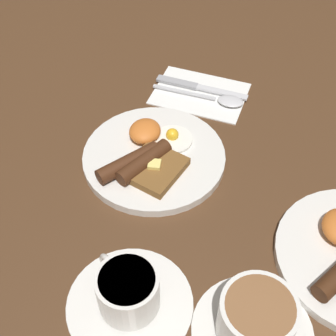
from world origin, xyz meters
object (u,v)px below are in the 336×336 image
(teacup_near, at_px, (128,295))
(breakfast_plate_near, at_px, (152,156))
(teacup_far, at_px, (256,322))
(spoon, at_px, (221,99))
(knife, at_px, (196,87))

(teacup_near, bearing_deg, breakfast_plate_near, -167.81)
(teacup_far, distance_m, spoon, 0.45)
(teacup_near, distance_m, spoon, 0.44)
(breakfast_plate_near, distance_m, teacup_near, 0.26)
(teacup_near, xyz_separation_m, spoon, (-0.44, 0.02, -0.02))
(breakfast_plate_near, bearing_deg, knife, 174.48)
(knife, distance_m, spoon, 0.06)
(spoon, bearing_deg, knife, 156.79)
(teacup_far, distance_m, knife, 0.50)
(teacup_far, xyz_separation_m, knife, (-0.46, -0.20, -0.03))
(breakfast_plate_near, relative_size, spoon, 1.37)
(teacup_near, xyz_separation_m, teacup_far, (-0.01, 0.16, 0.01))
(breakfast_plate_near, height_order, teacup_near, teacup_near)
(breakfast_plate_near, relative_size, knife, 1.30)
(teacup_near, height_order, teacup_far, teacup_far)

